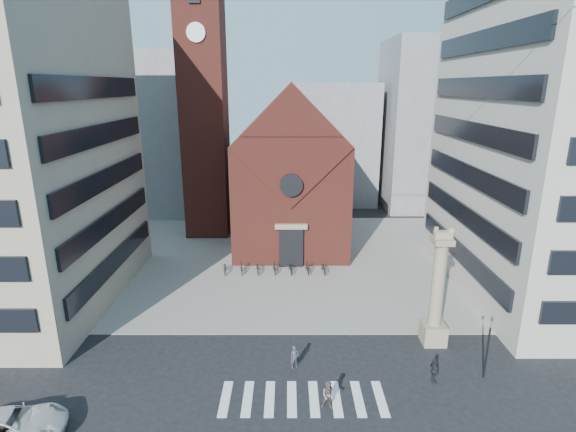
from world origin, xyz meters
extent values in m
plane|color=black|center=(0.00, 0.00, 0.00)|extent=(120.00, 120.00, 0.00)
cube|color=gray|center=(0.00, 19.00, 0.03)|extent=(46.00, 30.00, 0.05)
cube|color=maroon|center=(0.00, 25.00, 6.00)|extent=(12.00, 16.00, 12.00)
cube|color=#56251B|center=(0.00, 25.40, 12.00)|extent=(12.00, 15.40, 12.00)
cube|color=maroon|center=(0.00, 17.05, 12.00)|extent=(11.76, 0.50, 11.76)
cylinder|color=black|center=(0.00, 16.60, 8.50)|extent=(2.20, 0.30, 2.20)
cube|color=black|center=(0.00, 16.85, 2.00)|extent=(2.40, 0.30, 4.00)
cube|color=gray|center=(0.00, 16.80, 4.30)|extent=(3.20, 0.40, 0.50)
cube|color=maroon|center=(-10.00, 28.00, 15.00)|extent=(5.00, 5.00, 30.00)
cylinder|color=white|center=(-10.00, 25.40, 23.00)|extent=(2.00, 0.20, 2.00)
cube|color=gray|center=(-20.00, 40.00, 11.00)|extent=(16.00, 14.00, 22.00)
cube|color=gray|center=(6.00, 45.00, 9.00)|extent=(14.00, 12.00, 18.00)
cube|color=gray|center=(22.00, 42.00, 12.00)|extent=(16.00, 14.00, 24.00)
cube|color=gray|center=(10.00, 3.00, 0.75)|extent=(1.60, 1.60, 1.50)
cylinder|color=gray|center=(10.00, 3.00, 4.50)|extent=(0.90, 0.90, 6.00)
cube|color=gray|center=(10.00, 3.00, 7.70)|extent=(1.30, 1.30, 0.40)
cube|color=gray|center=(10.00, 3.00, 8.10)|extent=(1.20, 0.50, 0.55)
sphere|color=gray|center=(10.55, 3.00, 8.35)|extent=(0.56, 0.56, 0.56)
cube|color=gray|center=(9.50, 3.00, 8.50)|extent=(0.25, 0.15, 0.35)
cylinder|color=black|center=(12.00, -1.00, 1.75)|extent=(0.12, 0.12, 3.50)
imported|color=black|center=(12.00, -1.00, 3.90)|extent=(0.13, 0.16, 0.80)
imported|color=silver|center=(-14.77, -6.07, 0.78)|extent=(6.03, 3.60, 1.57)
imported|color=#383347|center=(0.11, 0.03, 0.78)|extent=(0.66, 0.55, 1.56)
imported|color=#63524F|center=(1.98, -3.79, 0.87)|extent=(0.91, 0.74, 1.74)
imported|color=black|center=(8.67, -1.50, 0.82)|extent=(0.53, 1.01, 1.65)
imported|color=black|center=(-6.45, 15.27, 0.55)|extent=(0.89, 1.98, 1.01)
imported|color=black|center=(-4.85, 15.27, 0.61)|extent=(0.74, 1.91, 1.12)
imported|color=black|center=(-3.24, 15.27, 0.55)|extent=(0.89, 1.98, 1.01)
imported|color=black|center=(-1.64, 15.27, 0.61)|extent=(0.74, 1.91, 1.12)
imported|color=black|center=(-0.03, 15.27, 0.55)|extent=(0.89, 1.98, 1.01)
imported|color=black|center=(1.58, 15.27, 0.61)|extent=(0.74, 1.91, 1.12)
imported|color=black|center=(3.18, 15.27, 0.55)|extent=(0.89, 1.98, 1.01)
camera|label=1|loc=(-0.34, -25.25, 17.70)|focal=28.00mm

